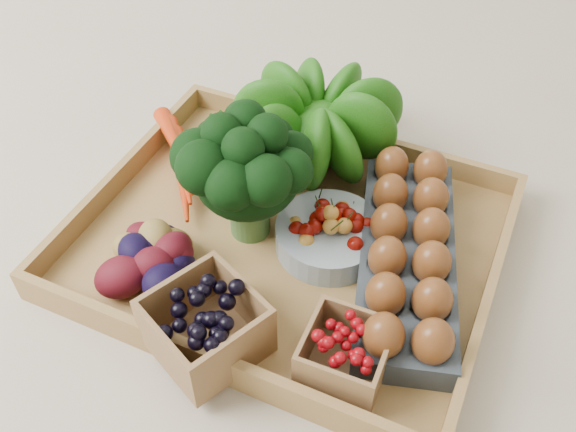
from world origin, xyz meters
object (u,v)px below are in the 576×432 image
at_px(broccoli, 248,193).
at_px(egg_carton, 406,261).
at_px(cherry_bowl, 329,236).
at_px(tray, 288,243).

bearing_deg(broccoli, egg_carton, 4.60).
height_order(broccoli, egg_carton, broccoli).
distance_m(cherry_bowl, egg_carton, 0.11).
height_order(tray, egg_carton, egg_carton).
height_order(tray, broccoli, broccoli).
height_order(broccoli, cherry_bowl, broccoli).
relative_size(broccoli, cherry_bowl, 1.25).
relative_size(cherry_bowl, egg_carton, 0.42).
distance_m(tray, egg_carton, 0.16).
distance_m(tray, cherry_bowl, 0.06).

